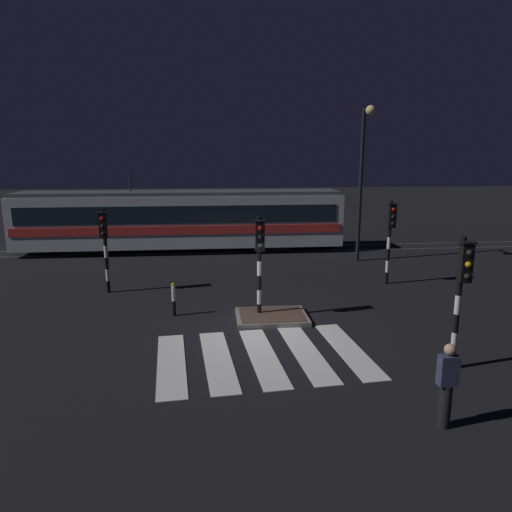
# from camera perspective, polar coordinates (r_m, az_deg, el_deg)

# --- Properties ---
(ground_plane) EXTENTS (120.00, 120.00, 0.00)m
(ground_plane) POSITION_cam_1_polar(r_m,az_deg,el_deg) (13.98, 0.04, -9.34)
(ground_plane) COLOR black
(rail_near) EXTENTS (80.00, 0.12, 0.03)m
(rail_near) POSITION_cam_1_polar(r_m,az_deg,el_deg) (24.93, -2.58, 0.43)
(rail_near) COLOR #59595E
(rail_near) RESTS_ON ground
(rail_far) EXTENTS (80.00, 0.12, 0.03)m
(rail_far) POSITION_cam_1_polar(r_m,az_deg,el_deg) (26.33, -2.76, 1.07)
(rail_far) COLOR #59595E
(rail_far) RESTS_ON ground
(crosswalk_zebra) EXTENTS (5.70, 4.16, 0.02)m
(crosswalk_zebra) POSITION_cam_1_polar(r_m,az_deg,el_deg) (12.42, 0.85, -12.18)
(crosswalk_zebra) COLOR silver
(crosswalk_zebra) RESTS_ON ground
(traffic_island) EXTENTS (2.24, 1.68, 0.18)m
(traffic_island) POSITION_cam_1_polar(r_m,az_deg,el_deg) (15.00, 1.92, -7.45)
(traffic_island) COLOR slate
(traffic_island) RESTS_ON ground
(traffic_light_corner_near_right) EXTENTS (0.36, 0.42, 3.30)m
(traffic_light_corner_near_right) POSITION_cam_1_polar(r_m,az_deg,el_deg) (11.97, 23.88, -3.19)
(traffic_light_corner_near_right) COLOR black
(traffic_light_corner_near_right) RESTS_ON ground
(traffic_light_corner_far_left) EXTENTS (0.36, 0.42, 3.19)m
(traffic_light_corner_far_left) POSITION_cam_1_polar(r_m,az_deg,el_deg) (18.15, -18.07, 2.04)
(traffic_light_corner_far_left) COLOR black
(traffic_light_corner_far_left) RESTS_ON ground
(traffic_light_median_centre) EXTENTS (0.36, 0.42, 3.29)m
(traffic_light_median_centre) POSITION_cam_1_polar(r_m,az_deg,el_deg) (14.48, 0.44, 0.42)
(traffic_light_median_centre) COLOR black
(traffic_light_median_centre) RESTS_ON ground
(traffic_light_corner_far_right) EXTENTS (0.36, 0.42, 3.38)m
(traffic_light_corner_far_right) POSITION_cam_1_polar(r_m,az_deg,el_deg) (19.20, 16.14, 3.09)
(traffic_light_corner_far_right) COLOR black
(traffic_light_corner_far_right) RESTS_ON ground
(street_lamp_trackside_right) EXTENTS (0.44, 1.21, 7.30)m
(street_lamp_trackside_right) POSITION_cam_1_polar(r_m,az_deg,el_deg) (22.80, 12.99, 10.68)
(street_lamp_trackside_right) COLOR black
(street_lamp_trackside_right) RESTS_ON ground
(tram) EXTENTS (17.33, 2.58, 4.15)m
(tram) POSITION_cam_1_polar(r_m,az_deg,el_deg) (25.34, -9.17, 4.47)
(tram) COLOR silver
(tram) RESTS_ON ground
(pedestrian_waiting_at_kerb) EXTENTS (0.36, 0.24, 1.71)m
(pedestrian_waiting_at_kerb) POSITION_cam_1_polar(r_m,az_deg,el_deg) (9.87, 22.32, -14.41)
(pedestrian_waiting_at_kerb) COLOR black
(pedestrian_waiting_at_kerb) RESTS_ON ground
(bollard_island_edge) EXTENTS (0.12, 0.12, 1.11)m
(bollard_island_edge) POSITION_cam_1_polar(r_m,az_deg,el_deg) (15.41, -10.05, -5.24)
(bollard_island_edge) COLOR black
(bollard_island_edge) RESTS_ON ground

